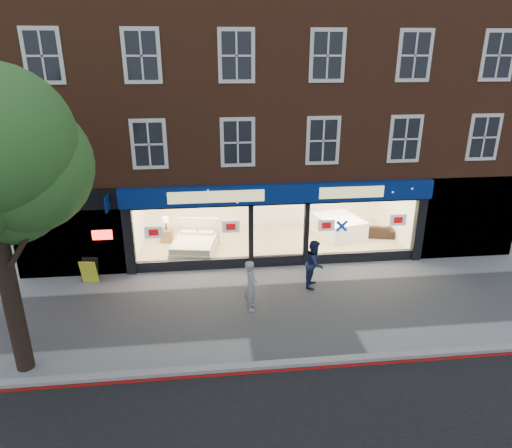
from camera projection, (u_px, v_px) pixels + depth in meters
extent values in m
plane|color=gray|center=(293.00, 306.00, 14.74)|extent=(120.00, 120.00, 0.00)
cube|color=#8C0A07|center=(315.00, 368.00, 11.86)|extent=(60.00, 0.10, 0.01)
cube|color=gray|center=(313.00, 362.00, 12.03)|extent=(60.00, 0.25, 0.12)
cube|color=tan|center=(270.00, 242.00, 19.61)|extent=(11.00, 4.50, 0.10)
cube|color=brown|center=(266.00, 79.00, 18.90)|extent=(19.00, 8.00, 6.70)
cube|color=navy|center=(280.00, 193.00, 16.38)|extent=(11.40, 0.28, 0.70)
cube|color=black|center=(278.00, 260.00, 17.54)|extent=(11.00, 0.18, 0.40)
cube|color=black|center=(129.00, 241.00, 16.55)|extent=(0.35, 0.30, 2.60)
cube|color=black|center=(419.00, 228.00, 17.69)|extent=(0.35, 0.30, 2.60)
cube|color=white|center=(191.00, 235.00, 16.68)|extent=(4.20, 0.02, 2.10)
cube|color=white|center=(363.00, 227.00, 17.36)|extent=(4.20, 0.02, 2.10)
cube|color=white|center=(278.00, 236.00, 17.36)|extent=(1.80, 0.02, 2.10)
cube|color=silver|center=(264.00, 199.00, 21.26)|extent=(11.00, 0.20, 2.60)
cube|color=#FFEAC6|center=(271.00, 185.00, 18.70)|extent=(11.00, 4.50, 0.12)
cube|color=black|center=(70.00, 231.00, 16.44)|extent=(3.80, 0.60, 3.30)
cube|color=#FF140C|center=(102.00, 235.00, 16.25)|extent=(0.70, 0.04, 0.35)
cube|color=black|center=(467.00, 217.00, 17.91)|extent=(4.00, 0.40, 3.30)
cylinder|color=black|center=(10.00, 293.00, 11.14)|extent=(0.44, 0.44, 4.40)
sphere|color=#2D5D22|center=(9.00, 168.00, 9.71)|extent=(2.40, 2.40, 2.40)
cube|color=beige|center=(194.00, 250.00, 18.30)|extent=(1.98, 2.22, 0.34)
cube|color=beige|center=(194.00, 243.00, 18.19)|extent=(1.90, 2.13, 0.24)
cube|color=beige|center=(199.00, 231.00, 19.11)|extent=(1.73, 0.44, 1.17)
cube|color=beige|center=(188.00, 232.00, 18.81)|extent=(0.67, 0.42, 0.12)
cube|color=beige|center=(206.00, 233.00, 18.76)|extent=(0.67, 0.42, 0.12)
cube|color=brown|center=(167.00, 236.00, 19.43)|extent=(0.51, 0.51, 0.55)
cube|color=white|center=(338.00, 232.00, 20.17)|extent=(2.15, 2.46, 0.28)
cube|color=white|center=(339.00, 226.00, 20.07)|extent=(2.15, 2.46, 0.28)
cube|color=white|center=(339.00, 221.00, 19.98)|extent=(2.15, 2.46, 0.28)
imported|color=black|center=(372.00, 230.00, 20.06)|extent=(1.97, 1.16, 0.54)
cube|color=yellow|center=(90.00, 271.00, 16.13)|extent=(0.65, 0.48, 0.91)
imported|color=#94969A|center=(251.00, 285.00, 14.34)|extent=(0.43, 0.63, 1.68)
imported|color=#172142|center=(314.00, 263.00, 15.77)|extent=(0.91, 1.01, 1.71)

